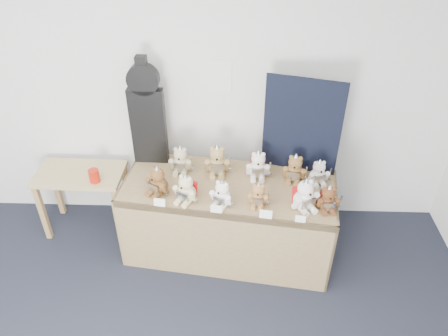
{
  "coord_description": "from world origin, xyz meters",
  "views": [
    {
      "loc": [
        0.94,
        -1.05,
        3.09
      ],
      "look_at": [
        0.84,
        1.82,
        1.02
      ],
      "focal_mm": 35.0,
      "sensor_mm": 36.0,
      "label": 1
    }
  ],
  "objects_px": {
    "red_cup": "(94,176)",
    "teddy_front_far_left": "(158,182)",
    "teddy_back_right": "(295,169)",
    "teddy_back_end": "(319,173)",
    "teddy_front_end": "(328,199)",
    "teddy_back_left": "(181,161)",
    "teddy_back_centre_right": "(258,166)",
    "side_table": "(82,183)",
    "teddy_front_right": "(258,195)",
    "guitar_case": "(147,113)",
    "teddy_front_left": "(186,189)",
    "display_table": "(227,205)",
    "teddy_front_centre": "(222,194)",
    "teddy_front_far_right": "(305,196)",
    "teddy_back_centre_left": "(217,161)"
  },
  "relations": [
    {
      "from": "guitar_case",
      "to": "teddy_front_end",
      "type": "distance_m",
      "value": 1.69
    },
    {
      "from": "teddy_front_far_left",
      "to": "teddy_back_end",
      "type": "xyz_separation_m",
      "value": [
        1.36,
        0.19,
        -0.01
      ]
    },
    {
      "from": "teddy_back_left",
      "to": "teddy_back_centre_left",
      "type": "bearing_deg",
      "value": 3.13
    },
    {
      "from": "teddy_front_centre",
      "to": "teddy_back_end",
      "type": "distance_m",
      "value": 0.88
    },
    {
      "from": "display_table",
      "to": "teddy_back_left",
      "type": "relative_size",
      "value": 6.8
    },
    {
      "from": "guitar_case",
      "to": "teddy_front_far_right",
      "type": "distance_m",
      "value": 1.52
    },
    {
      "from": "side_table",
      "to": "display_table",
      "type": "bearing_deg",
      "value": -12.26
    },
    {
      "from": "teddy_front_centre",
      "to": "teddy_back_left",
      "type": "height_order",
      "value": "teddy_back_left"
    },
    {
      "from": "red_cup",
      "to": "teddy_back_left",
      "type": "relative_size",
      "value": 0.45
    },
    {
      "from": "red_cup",
      "to": "teddy_back_centre_left",
      "type": "height_order",
      "value": "teddy_back_centre_left"
    },
    {
      "from": "teddy_front_far_right",
      "to": "teddy_back_right",
      "type": "height_order",
      "value": "teddy_front_far_right"
    },
    {
      "from": "display_table",
      "to": "teddy_back_centre_right",
      "type": "bearing_deg",
      "value": 46.95
    },
    {
      "from": "teddy_front_end",
      "to": "teddy_back_left",
      "type": "xyz_separation_m",
      "value": [
        -1.22,
        0.47,
        0.01
      ]
    },
    {
      "from": "side_table",
      "to": "teddy_back_right",
      "type": "height_order",
      "value": "teddy_back_right"
    },
    {
      "from": "teddy_back_left",
      "to": "red_cup",
      "type": "bearing_deg",
      "value": -170.76
    },
    {
      "from": "teddy_back_right",
      "to": "teddy_back_end",
      "type": "height_order",
      "value": "teddy_back_right"
    },
    {
      "from": "teddy_front_far_left",
      "to": "teddy_front_end",
      "type": "distance_m",
      "value": 1.39
    },
    {
      "from": "red_cup",
      "to": "teddy_front_far_left",
      "type": "xyz_separation_m",
      "value": [
        0.63,
        -0.25,
        0.14
      ]
    },
    {
      "from": "teddy_front_right",
      "to": "teddy_back_right",
      "type": "xyz_separation_m",
      "value": [
        0.32,
        0.35,
        0.02
      ]
    },
    {
      "from": "red_cup",
      "to": "teddy_front_far_left",
      "type": "distance_m",
      "value": 0.69
    },
    {
      "from": "guitar_case",
      "to": "teddy_back_right",
      "type": "height_order",
      "value": "guitar_case"
    },
    {
      "from": "teddy_back_end",
      "to": "teddy_back_centre_left",
      "type": "bearing_deg",
      "value": 163.18
    },
    {
      "from": "red_cup",
      "to": "teddy_back_centre_left",
      "type": "bearing_deg",
      "value": 2.52
    },
    {
      "from": "teddy_front_far_right",
      "to": "teddy_back_centre_right",
      "type": "height_order",
      "value": "teddy_front_far_right"
    },
    {
      "from": "teddy_front_right",
      "to": "teddy_back_right",
      "type": "distance_m",
      "value": 0.47
    },
    {
      "from": "guitar_case",
      "to": "teddy_front_left",
      "type": "relative_size",
      "value": 3.61
    },
    {
      "from": "teddy_front_far_left",
      "to": "red_cup",
      "type": "bearing_deg",
      "value": -170.15
    },
    {
      "from": "display_table",
      "to": "side_table",
      "type": "xyz_separation_m",
      "value": [
        -1.39,
        0.34,
        -0.05
      ]
    },
    {
      "from": "guitar_case",
      "to": "teddy_front_centre",
      "type": "distance_m",
      "value": 0.99
    },
    {
      "from": "guitar_case",
      "to": "teddy_back_centre_right",
      "type": "distance_m",
      "value": 1.07
    },
    {
      "from": "teddy_back_end",
      "to": "teddy_front_right",
      "type": "bearing_deg",
      "value": -158.84
    },
    {
      "from": "red_cup",
      "to": "teddy_back_end",
      "type": "xyz_separation_m",
      "value": [
        1.98,
        -0.07,
        0.13
      ]
    },
    {
      "from": "teddy_front_far_left",
      "to": "teddy_back_left",
      "type": "xyz_separation_m",
      "value": [
        0.16,
        0.31,
        0.0
      ]
    },
    {
      "from": "teddy_front_far_left",
      "to": "teddy_front_left",
      "type": "distance_m",
      "value": 0.26
    },
    {
      "from": "teddy_back_right",
      "to": "red_cup",
      "type": "bearing_deg",
      "value": -169.07
    },
    {
      "from": "red_cup",
      "to": "teddy_front_far_right",
      "type": "relative_size",
      "value": 0.42
    },
    {
      "from": "teddy_back_right",
      "to": "guitar_case",
      "type": "bearing_deg",
      "value": -179.33
    },
    {
      "from": "teddy_front_end",
      "to": "teddy_back_left",
      "type": "bearing_deg",
      "value": 154.57
    },
    {
      "from": "teddy_front_centre",
      "to": "teddy_back_right",
      "type": "height_order",
      "value": "teddy_back_right"
    },
    {
      "from": "teddy_back_centre_left",
      "to": "teddy_back_right",
      "type": "height_order",
      "value": "teddy_back_centre_left"
    },
    {
      "from": "teddy_front_end",
      "to": "teddy_back_end",
      "type": "bearing_deg",
      "value": 89.91
    },
    {
      "from": "teddy_front_centre",
      "to": "teddy_front_right",
      "type": "distance_m",
      "value": 0.29
    },
    {
      "from": "teddy_front_left",
      "to": "red_cup",
      "type": "bearing_deg",
      "value": -176.43
    },
    {
      "from": "teddy_front_far_right",
      "to": "teddy_front_end",
      "type": "bearing_deg",
      "value": -28.71
    },
    {
      "from": "teddy_front_far_left",
      "to": "teddy_back_centre_left",
      "type": "distance_m",
      "value": 0.57
    },
    {
      "from": "teddy_front_left",
      "to": "teddy_front_far_right",
      "type": "bearing_deg",
      "value": 21.38
    },
    {
      "from": "teddy_front_end",
      "to": "teddy_back_left",
      "type": "height_order",
      "value": "teddy_back_left"
    },
    {
      "from": "teddy_back_centre_right",
      "to": "teddy_back_right",
      "type": "xyz_separation_m",
      "value": [
        0.31,
        -0.04,
        -0.0
      ]
    },
    {
      "from": "teddy_back_centre_right",
      "to": "red_cup",
      "type": "bearing_deg",
      "value": -177.5
    },
    {
      "from": "guitar_case",
      "to": "teddy_front_left",
      "type": "xyz_separation_m",
      "value": [
        0.38,
        -0.57,
        -0.38
      ]
    }
  ]
}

